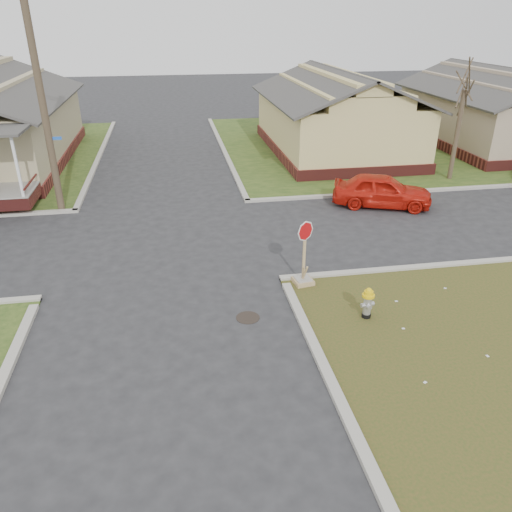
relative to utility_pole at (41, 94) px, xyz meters
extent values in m
plane|color=#262628|center=(4.20, -8.90, -4.66)|extent=(120.00, 120.00, 0.00)
cube|color=#2A4518|center=(26.20, 9.10, -4.64)|extent=(37.00, 19.00, 0.05)
cylinder|color=black|center=(6.40, -9.40, -4.66)|extent=(0.64, 0.64, 0.01)
cube|color=maroon|center=(14.20, 7.60, -4.36)|extent=(7.20, 11.20, 0.60)
cube|color=#ECD48B|center=(14.20, 7.60, -2.76)|extent=(7.00, 11.00, 2.60)
cube|color=maroon|center=(24.20, 7.60, -4.36)|extent=(7.20, 11.20, 0.60)
cube|color=tan|center=(24.20, 7.60, -2.76)|extent=(7.00, 11.00, 2.60)
cylinder|color=#423526|center=(0.00, 0.00, -0.16)|extent=(0.28, 0.28, 9.00)
cylinder|color=#423526|center=(18.20, 1.30, -2.51)|extent=(0.22, 0.22, 4.20)
cylinder|color=black|center=(9.53, -9.97, -4.56)|extent=(0.24, 0.24, 0.11)
cylinder|color=#B6B6BB|center=(9.53, -9.97, -4.25)|extent=(0.21, 0.21, 0.51)
sphere|color=#B6B6BB|center=(9.53, -9.97, -3.99)|extent=(0.21, 0.21, 0.21)
cylinder|color=yellow|center=(9.53, -9.97, -3.95)|extent=(0.33, 0.33, 0.07)
cylinder|color=yellow|center=(9.53, -9.97, -3.87)|extent=(0.24, 0.24, 0.11)
sphere|color=yellow|center=(9.53, -9.97, -3.80)|extent=(0.17, 0.17, 0.17)
cube|color=#A08357|center=(8.33, -7.86, -4.54)|extent=(0.56, 0.56, 0.14)
cube|color=#9D9890|center=(8.33, -7.86, -4.46)|extent=(0.45, 0.45, 0.04)
cube|color=#A08357|center=(8.33, -7.86, -3.57)|extent=(0.08, 0.04, 1.90)
cylinder|color=#B50C11|center=(8.33, -7.90, -2.89)|extent=(0.51, 0.22, 0.54)
cylinder|color=white|center=(8.33, -7.89, -2.89)|extent=(0.58, 0.25, 0.62)
imported|color=red|center=(13.34, -1.75, -3.97)|extent=(4.40, 2.95, 1.39)
camera|label=1|loc=(4.69, -20.66, 2.74)|focal=35.00mm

